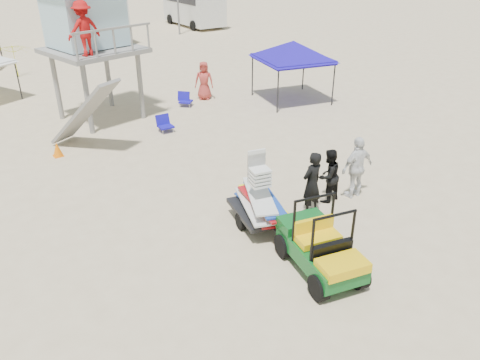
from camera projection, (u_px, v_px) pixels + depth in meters
ground at (300, 295)px, 9.81m from camera, size 140.00×140.00×0.00m
utility_cart at (322, 242)px, 10.17m from camera, size 1.52×2.38×1.68m
surf_trailer at (259, 200)px, 11.90m from camera, size 1.48×2.25×1.83m
man_left at (312, 184)px, 12.36m from camera, size 0.70×0.50×1.79m
man_mid at (328, 176)px, 13.02m from camera, size 0.82×0.67×1.57m
man_right at (357, 167)px, 13.20m from camera, size 1.09×0.50×1.83m
lifeguard_tower at (86, 21)px, 17.81m from camera, size 3.87×3.87×5.21m
canopy_blue at (293, 44)px, 20.58m from camera, size 3.43×3.43×3.10m
umbrella_b at (16, 61)px, 25.07m from camera, size 2.62×2.63×1.70m
cone_near at (57, 149)px, 16.00m from camera, size 0.34×0.34×0.50m
beach_chair_b at (164, 123)px, 18.08m from camera, size 0.55×0.59×0.64m
beach_chair_c at (184, 99)px, 20.87m from camera, size 0.74×0.86×0.64m
rv_mid_right at (95, 14)px, 34.06m from camera, size 2.64×7.00×3.25m
rv_far_right at (193, 4)px, 39.64m from camera, size 2.64×6.60×3.25m
distant_beachgoers at (74, 70)px, 23.18m from camera, size 9.09×10.65×1.75m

